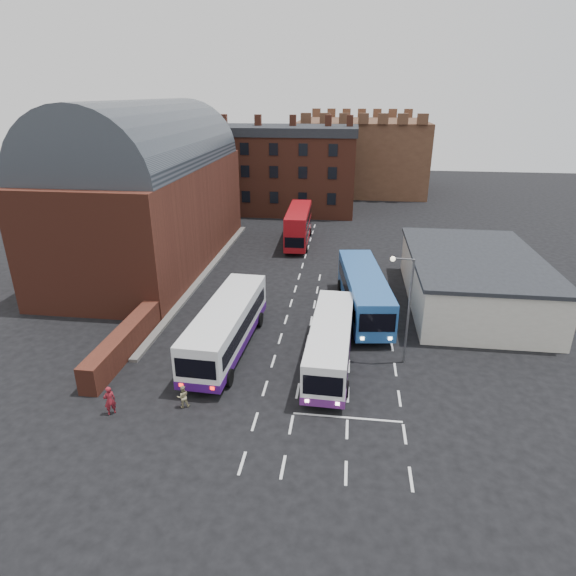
# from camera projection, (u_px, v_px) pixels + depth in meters

# --- Properties ---
(ground) EXTENTS (180.00, 180.00, 0.00)m
(ground) POSITION_uv_depth(u_px,v_px,m) (267.00, 381.00, 29.86)
(ground) COLOR black
(railway_station) EXTENTS (12.00, 28.00, 16.00)m
(railway_station) POSITION_uv_depth(u_px,v_px,m) (149.00, 189.00, 48.10)
(railway_station) COLOR #602B1E
(railway_station) RESTS_ON ground
(forecourt_wall) EXTENTS (1.20, 10.00, 1.80)m
(forecourt_wall) POSITION_uv_depth(u_px,v_px,m) (124.00, 343.00, 32.57)
(forecourt_wall) COLOR #602B1E
(forecourt_wall) RESTS_ON ground
(cream_building) EXTENTS (10.40, 16.40, 4.25)m
(cream_building) POSITION_uv_depth(u_px,v_px,m) (472.00, 279.00, 40.10)
(cream_building) COLOR beige
(cream_building) RESTS_ON ground
(brick_terrace) EXTENTS (22.00, 10.00, 11.00)m
(brick_terrace) POSITION_uv_depth(u_px,v_px,m) (279.00, 174.00, 70.72)
(brick_terrace) COLOR brown
(brick_terrace) RESTS_ON ground
(castle_keep) EXTENTS (22.00, 22.00, 12.00)m
(castle_keep) POSITION_uv_depth(u_px,v_px,m) (360.00, 155.00, 87.45)
(castle_keep) COLOR brown
(castle_keep) RESTS_ON ground
(bus_white_outbound) EXTENTS (3.49, 12.28, 3.32)m
(bus_white_outbound) POSITION_uv_depth(u_px,v_px,m) (227.00, 324.00, 32.83)
(bus_white_outbound) COLOR white
(bus_white_outbound) RESTS_ON ground
(bus_white_inbound) EXTENTS (3.02, 10.99, 2.98)m
(bus_white_inbound) POSITION_uv_depth(u_px,v_px,m) (331.00, 340.00, 31.08)
(bus_white_inbound) COLOR white
(bus_white_inbound) RESTS_ON ground
(bus_blue) EXTENTS (4.40, 12.65, 3.38)m
(bus_blue) POSITION_uv_depth(u_px,v_px,m) (364.00, 290.00, 38.37)
(bus_blue) COLOR #25579E
(bus_blue) RESTS_ON ground
(bus_red_double) EXTENTS (2.85, 10.49, 4.17)m
(bus_red_double) POSITION_uv_depth(u_px,v_px,m) (298.00, 226.00, 55.97)
(bus_red_double) COLOR #A00F16
(bus_red_double) RESTS_ON ground
(street_lamp) EXTENTS (1.49, 0.33, 7.33)m
(street_lamp) POSITION_uv_depth(u_px,v_px,m) (406.00, 301.00, 30.30)
(street_lamp) COLOR #55575B
(street_lamp) RESTS_ON ground
(pedestrian_red) EXTENTS (0.75, 0.74, 1.75)m
(pedestrian_red) POSITION_uv_depth(u_px,v_px,m) (110.00, 400.00, 26.51)
(pedestrian_red) COLOR maroon
(pedestrian_red) RESTS_ON ground
(pedestrian_beige) EXTENTS (0.83, 0.76, 1.37)m
(pedestrian_beige) POSITION_uv_depth(u_px,v_px,m) (183.00, 396.00, 27.17)
(pedestrian_beige) COLOR tan
(pedestrian_beige) RESTS_ON ground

